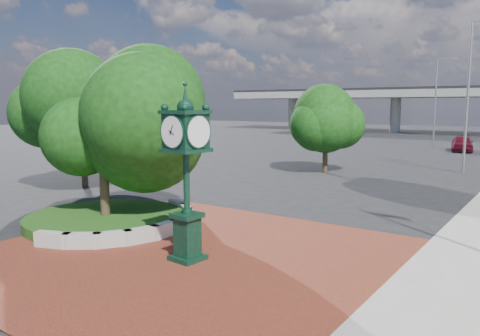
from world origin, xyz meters
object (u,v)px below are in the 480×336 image
at_px(parked_car, 462,143).
at_px(street_lamp_near, 472,85).
at_px(street_lamp_far, 438,96).
at_px(post_clock, 186,166).

bearing_deg(parked_car, street_lamp_near, -91.23).
bearing_deg(parked_car, street_lamp_far, 124.06).
distance_m(street_lamp_near, street_lamp_far, 20.82).
bearing_deg(street_lamp_near, street_lamp_far, 108.10).
relative_size(parked_car, street_lamp_far, 0.49).
bearing_deg(street_lamp_near, post_clock, -98.36).
bearing_deg(street_lamp_far, post_clock, -86.32).
bearing_deg(parked_car, post_clock, -102.71).
distance_m(parked_car, street_lamp_far, 6.61).
distance_m(post_clock, street_lamp_near, 25.04).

